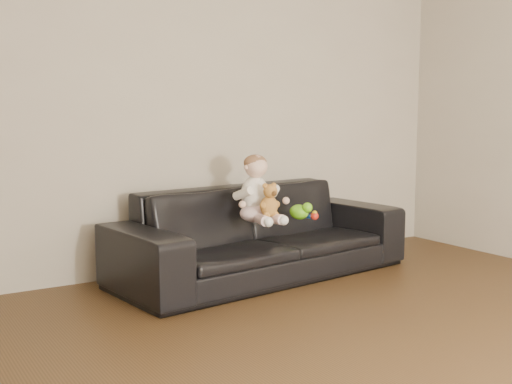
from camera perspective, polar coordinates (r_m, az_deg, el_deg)
wall_back at (r=4.98m, az=-6.44°, el=7.89°), size 5.00×0.00×5.00m
sofa at (r=4.82m, az=0.50°, el=-3.61°), size 2.37×1.16×0.67m
baby at (r=4.60m, az=0.09°, el=-0.06°), size 0.35×0.42×0.49m
teddy_bear at (r=4.49m, az=1.20°, el=-0.79°), size 0.14×0.14×0.24m
toy_green at (r=4.77m, az=3.86°, el=-1.78°), size 0.16×0.18×0.11m
toy_rattle at (r=4.75m, az=5.23°, el=-2.14°), size 0.08×0.08×0.06m
toy_blue_disc at (r=4.87m, az=4.90°, el=-2.19°), size 0.10×0.10×0.01m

